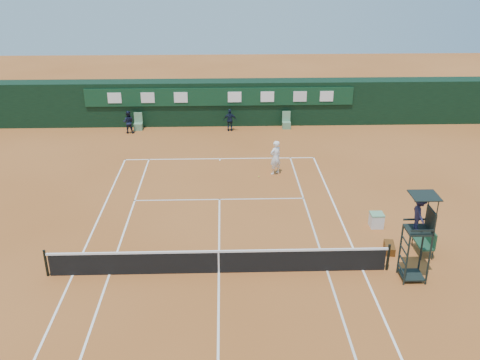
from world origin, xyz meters
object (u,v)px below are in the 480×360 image
(tennis_net, at_px, (219,261))
(player_bench, at_px, (426,240))
(umpire_chair, at_px, (419,220))
(player, at_px, (275,158))
(cooler, at_px, (376,220))

(tennis_net, relative_size, player_bench, 10.75)
(umpire_chair, xyz_separation_m, player, (-4.12, 10.14, -1.51))
(cooler, bearing_deg, umpire_chair, -86.73)
(tennis_net, height_order, umpire_chair, umpire_chair)
(tennis_net, xyz_separation_m, player, (3.00, 9.54, 0.44))
(cooler, bearing_deg, player_bench, -58.34)
(player_bench, relative_size, cooler, 1.86)
(player, bearing_deg, cooler, 88.43)
(player_bench, bearing_deg, umpire_chair, -122.54)
(tennis_net, relative_size, cooler, 20.00)
(player_bench, bearing_deg, cooler, 121.66)
(umpire_chair, xyz_separation_m, cooler, (-0.23, 4.02, -2.13))
(umpire_chair, relative_size, cooler, 5.30)
(tennis_net, height_order, player_bench, same)
(umpire_chair, bearing_deg, player_bench, 57.46)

